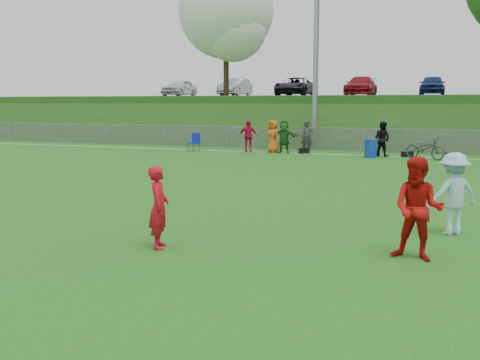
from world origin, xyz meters
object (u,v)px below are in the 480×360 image
at_px(player_red_center, 418,209).
at_px(player_blue, 453,194).
at_px(player_red_left, 159,207).
at_px(bicycle, 425,148).
at_px(frisbee, 421,196).
at_px(recycling_bin, 371,148).

xyz_separation_m(player_red_center, player_blue, (0.59, 2.07, -0.04)).
bearing_deg(player_blue, player_red_center, 40.90).
height_order(player_red_left, bicycle, player_red_left).
height_order(player_blue, frisbee, player_blue).
height_order(player_red_center, player_blue, player_red_center).
bearing_deg(player_blue, player_red_left, -2.85).
bearing_deg(player_blue, frisbee, -7.29).
height_order(player_blue, bicycle, player_blue).
bearing_deg(player_red_left, frisbee, -81.18).
relative_size(player_red_center, bicycle, 0.90).
height_order(player_red_left, player_red_center, player_red_center).
bearing_deg(player_red_left, bicycle, -35.15).
distance_m(player_blue, frisbee, 0.67).
relative_size(player_red_left, player_blue, 0.91).
bearing_deg(player_red_center, player_blue, 84.30).
relative_size(player_blue, recycling_bin, 1.88).
bearing_deg(player_red_center, recycling_bin, 109.34).
bearing_deg(player_blue, recycling_bin, -110.64).
bearing_deg(recycling_bin, frisbee, -79.88).
relative_size(recycling_bin, bicycle, 0.45).
relative_size(player_red_left, frisbee, 6.03).
bearing_deg(frisbee, player_red_left, -149.09).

